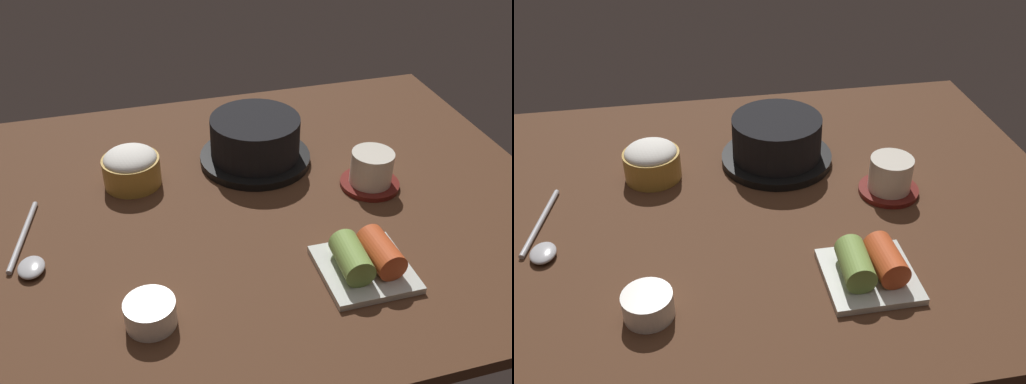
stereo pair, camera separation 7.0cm
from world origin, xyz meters
TOP-DOWN VIEW (x-y plane):
  - dining_table at (0.00, 0.00)cm, footprint 100.00×76.00cm
  - stone_pot at (5.57, 11.42)cm, footprint 19.16×19.16cm
  - rice_bowl at (-15.70, 10.08)cm, footprint 9.36×9.36cm
  - tea_cup_with_saucer at (21.60, -1.09)cm, footprint 9.66×9.66cm
  - kimchi_plate at (12.16, -19.99)cm, footprint 12.01×12.01cm
  - side_bowl_near at (-16.70, -21.45)cm, footprint 6.36×6.36cm
  - spoon at (-31.60, -5.30)cm, footprint 5.17×18.03cm

SIDE VIEW (x-z plane):
  - dining_table at x=0.00cm, z-range 0.00..2.00cm
  - spoon at x=-31.60cm, z-range 1.94..3.29cm
  - side_bowl_near at x=-16.70cm, z-range 2.13..5.56cm
  - kimchi_plate at x=12.16cm, z-range 1.54..6.61cm
  - tea_cup_with_saucer at x=21.60cm, z-range 1.81..8.08cm
  - rice_bowl at x=-15.70cm, z-range 2.05..8.42cm
  - stone_pot at x=5.57cm, z-range 1.91..10.23cm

